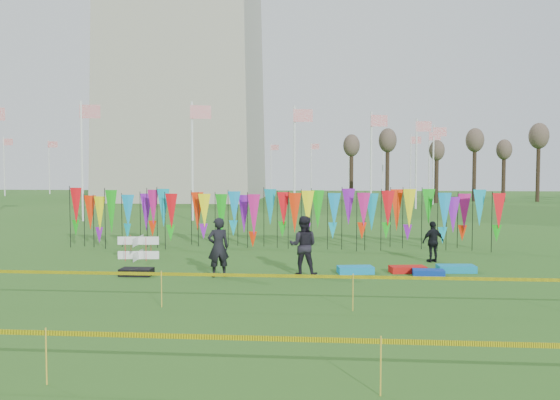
# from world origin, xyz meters

# --- Properties ---
(ground) EXTENTS (160.00, 160.00, 0.00)m
(ground) POSITION_xyz_m (0.00, 0.00, 0.00)
(ground) COLOR #255819
(ground) RESTS_ON ground
(flagpole_ring) EXTENTS (57.40, 56.16, 8.00)m
(flagpole_ring) POSITION_xyz_m (-14.00, 48.00, 4.00)
(flagpole_ring) COLOR silver
(flagpole_ring) RESTS_ON ground
(banner_row) EXTENTS (18.64, 0.64, 2.46)m
(banner_row) POSITION_xyz_m (0.28, 8.15, 1.58)
(banner_row) COLOR black
(banner_row) RESTS_ON ground
(caution_tape_near) EXTENTS (26.00, 0.02, 0.90)m
(caution_tape_near) POSITION_xyz_m (-0.22, -2.33, 0.78)
(caution_tape_near) COLOR #F2E505
(caution_tape_near) RESTS_ON ground
(caution_tape_far) EXTENTS (26.00, 0.02, 0.90)m
(caution_tape_far) POSITION_xyz_m (-0.22, -7.24, 0.78)
(caution_tape_far) COLOR #F2E505
(caution_tape_far) RESTS_ON ground
(box_kite) EXTENTS (0.79, 0.79, 0.88)m
(box_kite) POSITION_xyz_m (-4.86, 4.70, 0.44)
(box_kite) COLOR red
(box_kite) RESTS_ON ground
(person_left) EXTENTS (0.83, 0.73, 1.88)m
(person_left) POSITION_xyz_m (-1.19, 1.59, 0.94)
(person_left) COLOR black
(person_left) RESTS_ON ground
(person_mid) EXTENTS (0.97, 0.65, 1.90)m
(person_mid) POSITION_xyz_m (1.47, 2.12, 0.95)
(person_mid) COLOR black
(person_mid) RESTS_ON ground
(person_right) EXTENTS (1.01, 0.81, 1.51)m
(person_right) POSITION_xyz_m (6.12, 5.00, 0.76)
(person_right) COLOR black
(person_right) RESTS_ON ground
(kite_bag_turquoise) EXTENTS (1.22, 0.75, 0.23)m
(kite_bag_turquoise) POSITION_xyz_m (3.16, 2.54, 0.11)
(kite_bag_turquoise) COLOR #0D8BCA
(kite_bag_turquoise) RESTS_ON ground
(kite_bag_blue) EXTENTS (1.01, 0.58, 0.20)m
(kite_bag_blue) POSITION_xyz_m (5.45, 2.27, 0.10)
(kite_bag_blue) COLOR #0932A0
(kite_bag_blue) RESTS_ON ground
(kite_bag_red) EXTENTS (1.24, 0.72, 0.21)m
(kite_bag_red) POSITION_xyz_m (4.88, 2.81, 0.11)
(kite_bag_red) COLOR red
(kite_bag_red) RESTS_ON ground
(kite_bag_black) EXTENTS (1.01, 0.59, 0.23)m
(kite_bag_black) POSITION_xyz_m (-3.84, 1.59, 0.12)
(kite_bag_black) COLOR black
(kite_bag_black) RESTS_ON ground
(kite_bag_teal) EXTENTS (1.25, 0.65, 0.23)m
(kite_bag_teal) POSITION_xyz_m (6.49, 3.02, 0.12)
(kite_bag_teal) COLOR #0C86B2
(kite_bag_teal) RESTS_ON ground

